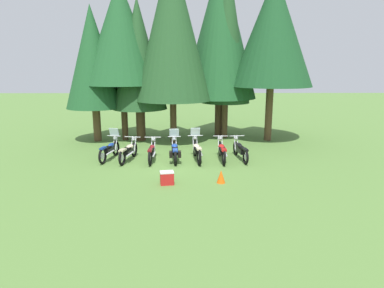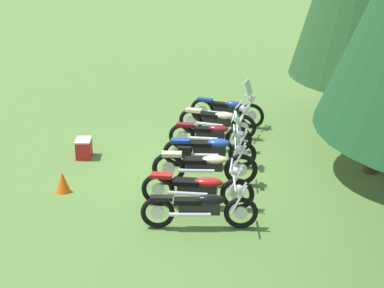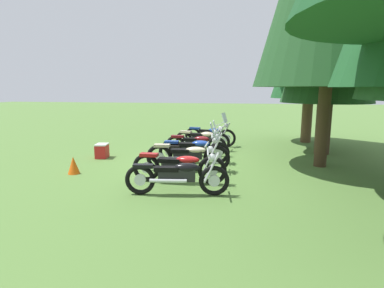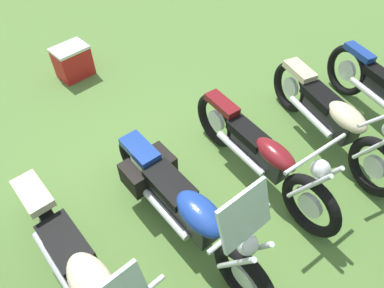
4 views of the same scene
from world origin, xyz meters
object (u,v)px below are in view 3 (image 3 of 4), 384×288
(motorcycle_5, at_px, (179,165))
(traffic_cone, at_px, (73,165))
(motorcycle_4, at_px, (189,155))
(motorcycle_3, at_px, (193,148))
(motorcycle_1, at_px, (202,138))
(motorcycle_6, at_px, (178,176))
(motorcycle_0, at_px, (211,134))
(picnic_cooler, at_px, (102,151))
(motorcycle_2, at_px, (196,143))
(pine_tree_0, at_px, (313,31))
(pine_tree_2, at_px, (332,12))

(motorcycle_5, distance_m, traffic_cone, 3.07)
(motorcycle_4, xyz_separation_m, motorcycle_5, (1.14, -0.03, -0.03))
(motorcycle_3, bearing_deg, traffic_cone, -153.01)
(motorcycle_1, xyz_separation_m, motorcycle_6, (5.11, 0.17, -0.00))
(motorcycle_3, xyz_separation_m, motorcycle_5, (2.14, 0.02, -0.01))
(motorcycle_1, height_order, motorcycle_5, motorcycle_5)
(motorcycle_0, bearing_deg, motorcycle_1, -91.92)
(motorcycle_4, relative_size, picnic_cooler, 4.36)
(motorcycle_2, distance_m, motorcycle_6, 4.05)
(motorcycle_6, relative_size, picnic_cooler, 4.19)
(motorcycle_5, height_order, traffic_cone, motorcycle_5)
(motorcycle_6, bearing_deg, motorcycle_3, 85.91)
(motorcycle_1, bearing_deg, motorcycle_4, -78.31)
(pine_tree_0, distance_m, pine_tree_2, 2.49)
(motorcycle_1, height_order, traffic_cone, motorcycle_1)
(motorcycle_0, relative_size, motorcycle_4, 0.90)
(motorcycle_5, bearing_deg, motorcycle_2, 90.91)
(pine_tree_0, bearing_deg, picnic_cooler, -58.94)
(motorcycle_4, relative_size, pine_tree_2, 0.30)
(motorcycle_0, xyz_separation_m, motorcycle_4, (4.00, -0.17, 0.01))
(motorcycle_5, bearing_deg, motorcycle_1, 89.65)
(motorcycle_5, xyz_separation_m, pine_tree_0, (-6.75, 4.21, 4.21))
(motorcycle_4, relative_size, pine_tree_0, 0.32)
(motorcycle_2, bearing_deg, traffic_cone, -136.04)
(pine_tree_2, distance_m, picnic_cooler, 8.98)
(pine_tree_0, distance_m, picnic_cooler, 9.68)
(motorcycle_4, bearing_deg, pine_tree_2, 30.86)
(traffic_cone, bearing_deg, motorcycle_6, 69.59)
(pine_tree_0, xyz_separation_m, pine_tree_2, (2.49, 0.10, 0.15))
(motorcycle_5, bearing_deg, pine_tree_2, 44.24)
(motorcycle_4, distance_m, pine_tree_2, 6.85)
(motorcycle_1, relative_size, traffic_cone, 4.51)
(picnic_cooler, distance_m, traffic_cone, 1.98)
(picnic_cooler, bearing_deg, motorcycle_2, 105.70)
(motorcycle_0, relative_size, picnic_cooler, 3.94)
(motorcycle_5, relative_size, pine_tree_0, 0.32)
(motorcycle_5, height_order, motorcycle_6, motorcycle_5)
(motorcycle_0, bearing_deg, motorcycle_4, -81.26)
(motorcycle_0, distance_m, picnic_cooler, 4.41)
(motorcycle_1, distance_m, motorcycle_4, 3.11)
(motorcycle_0, bearing_deg, pine_tree_0, 33.09)
(motorcycle_0, relative_size, motorcycle_3, 0.96)
(motorcycle_3, height_order, pine_tree_0, pine_tree_0)
(motorcycle_0, bearing_deg, motorcycle_2, -86.86)
(motorcycle_4, bearing_deg, picnic_cooler, 154.59)
(motorcycle_1, xyz_separation_m, motorcycle_5, (4.24, 0.01, 0.01))
(motorcycle_1, distance_m, traffic_cone, 4.96)
(motorcycle_2, bearing_deg, motorcycle_6, -86.54)
(motorcycle_6, distance_m, traffic_cone, 3.42)
(motorcycle_2, bearing_deg, pine_tree_2, 14.06)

